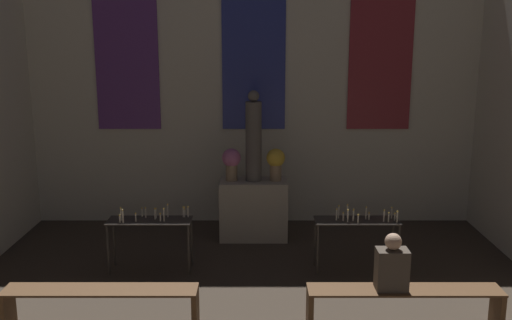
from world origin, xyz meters
The scene contains 10 objects.
wall_back centered at (0.00, 10.39, 2.70)m, with size 8.07×0.16×5.35m.
altar centered at (0.00, 9.43, 0.50)m, with size 1.11×0.59×0.99m.
statue centered at (0.00, 9.43, 1.69)m, with size 0.26×0.26×1.48m.
flower_vase_left centered at (-0.36, 9.43, 1.31)m, with size 0.31×0.31×0.53m.
flower_vase_right centered at (0.36, 9.43, 1.31)m, with size 0.31×0.31×0.53m.
candle_rack_left centered at (-1.47, 8.08, 0.66)m, with size 1.20×0.41×0.96m.
candle_rack_right centered at (1.49, 8.08, 0.66)m, with size 1.20×0.41×0.96m.
pew_back_left centered at (-1.76, 6.42, 0.35)m, with size 2.24×0.36×0.48m.
pew_back_right centered at (1.76, 6.42, 0.35)m, with size 2.24×0.36×0.48m.
person_seated centered at (1.59, 6.42, 0.77)m, with size 0.36×0.24×0.67m.
Camera 1 is at (0.04, 0.33, 3.34)m, focal length 40.00 mm.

